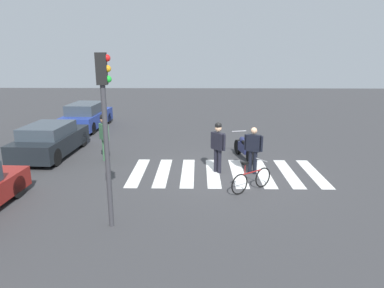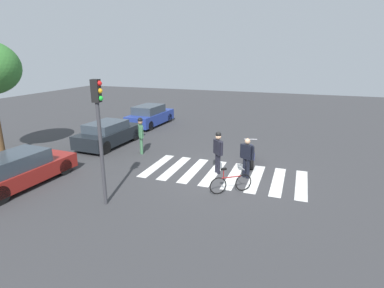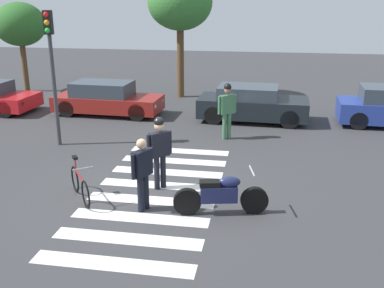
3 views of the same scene
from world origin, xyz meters
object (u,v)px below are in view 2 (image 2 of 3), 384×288
object	(u,v)px
leaning_bicycle	(231,183)
officer_by_motorcycle	(218,149)
officer_on_foot	(247,156)
pedestrian_bystander	(141,133)
car_blue_hatchback	(150,116)
traffic_light_pole	(99,123)
car_black_suv	(109,134)
car_maroon_wagon	(19,170)
police_motorcycle	(251,155)

from	to	relation	value
leaning_bicycle	officer_by_motorcycle	xyz separation A→B (m)	(1.70, 0.96, 0.71)
officer_on_foot	pedestrian_bystander	xyz separation A→B (m)	(1.34, 5.62, 0.16)
leaning_bicycle	pedestrian_bystander	world-z (taller)	pedestrian_bystander
car_blue_hatchback	traffic_light_pole	size ratio (longest dim) A/B	1.02
car_black_suv	car_blue_hatchback	world-z (taller)	car_blue_hatchback
car_black_suv	leaning_bicycle	bearing A→B (deg)	-115.30
officer_on_foot	car_black_suv	distance (m)	8.34
leaning_bicycle	car_maroon_wagon	distance (m)	8.13
pedestrian_bystander	traffic_light_pole	bearing A→B (deg)	-163.71
car_black_suv	pedestrian_bystander	bearing A→B (deg)	-106.55
pedestrian_bystander	traffic_light_pole	distance (m)	5.76
car_black_suv	car_blue_hatchback	bearing A→B (deg)	1.52
traffic_light_pole	car_blue_hatchback	bearing A→B (deg)	20.15
car_blue_hatchback	traffic_light_pole	world-z (taller)	traffic_light_pole
traffic_light_pole	car_maroon_wagon	bearing A→B (deg)	87.48
police_motorcycle	officer_on_foot	distance (m)	1.80
officer_on_foot	car_maroon_wagon	bearing A→B (deg)	114.88
car_black_suv	traffic_light_pole	world-z (taller)	traffic_light_pole
officer_on_foot	car_maroon_wagon	xyz separation A→B (m)	(-3.76, 8.11, -0.32)
officer_on_foot	officer_by_motorcycle	bearing A→B (deg)	85.92
police_motorcycle	leaning_bicycle	distance (m)	3.34
pedestrian_bystander	traffic_light_pole	world-z (taller)	traffic_light_pole
officer_by_motorcycle	pedestrian_bystander	xyz separation A→B (m)	(1.25, 4.38, 0.03)
leaning_bicycle	pedestrian_bystander	size ratio (longest dim) A/B	0.72
pedestrian_bystander	car_blue_hatchback	distance (m)	6.55
car_maroon_wagon	car_black_suv	size ratio (longest dim) A/B	1.04
traffic_light_pole	leaning_bicycle	bearing A→B (deg)	-58.49
police_motorcycle	leaning_bicycle	bearing A→B (deg)	176.73
officer_by_motorcycle	traffic_light_pole	world-z (taller)	traffic_light_pole
police_motorcycle	car_maroon_wagon	world-z (taller)	car_maroon_wagon
police_motorcycle	officer_on_foot	world-z (taller)	officer_on_foot
officer_on_foot	pedestrian_bystander	size ratio (longest dim) A/B	0.89
car_blue_hatchback	traffic_light_pole	bearing A→B (deg)	-159.85
car_black_suv	car_maroon_wagon	bearing A→B (deg)	179.58
leaning_bicycle	traffic_light_pole	xyz separation A→B (m)	(-2.33, 3.79, 2.45)
officer_on_foot	traffic_light_pole	bearing A→B (deg)	134.05
car_maroon_wagon	officer_by_motorcycle	bearing A→B (deg)	-60.75
police_motorcycle	car_maroon_wagon	xyz separation A→B (m)	(-5.49, 8.02, 0.19)
car_blue_hatchback	car_maroon_wagon	bearing A→B (deg)	-179.50
police_motorcycle	car_black_suv	world-z (taller)	car_black_suv
officer_on_foot	traffic_light_pole	xyz separation A→B (m)	(-3.94, 4.07, 1.86)
officer_by_motorcycle	car_blue_hatchback	bearing A→B (deg)	43.90
police_motorcycle	officer_by_motorcycle	size ratio (longest dim) A/B	1.12
police_motorcycle	car_black_suv	size ratio (longest dim) A/B	0.50
officer_by_motorcycle	car_blue_hatchback	size ratio (longest dim) A/B	0.43
officer_by_motorcycle	car_blue_hatchback	world-z (taller)	officer_by_motorcycle
police_motorcycle	car_blue_hatchback	bearing A→B (deg)	55.36
police_motorcycle	pedestrian_bystander	xyz separation A→B (m)	(-0.38, 5.53, 0.66)
car_black_suv	traffic_light_pole	size ratio (longest dim) A/B	1.00
officer_on_foot	pedestrian_bystander	bearing A→B (deg)	76.59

